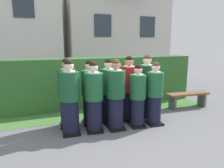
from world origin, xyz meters
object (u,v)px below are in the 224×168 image
Objects in this scene: student_front_row_2 at (116,96)px; student_front_row_1 at (94,99)px; student_rear_row_2 at (109,92)px; student_rear_row_4 at (146,88)px; student_front_row_4 at (155,95)px; student_front_row_0 at (70,99)px; student_in_red_blazer at (129,90)px; student_front_row_3 at (138,98)px; wooden_bench at (188,97)px; student_rear_row_0 at (68,94)px; student_rear_row_1 at (90,94)px.

student_front_row_1 is at bearing 173.77° from student_front_row_2.
student_rear_row_2 is 1.06m from student_rear_row_4.
student_front_row_4 is 0.92× the size of student_rear_row_4.
student_front_row_0 is at bearing 174.13° from student_front_row_1.
student_front_row_2 is 0.98× the size of student_in_red_blazer.
student_front_row_1 is 0.69m from student_rear_row_2.
student_front_row_3 is 2.38m from wooden_bench.
student_front_row_3 is 0.89× the size of student_rear_row_4.
student_front_row_0 is 1.00× the size of student_rear_row_0.
student_front_row_2 is 0.56m from student_front_row_3.
student_rear_row_1 reaches higher than student_front_row_3.
student_rear_row_2 reaches higher than student_front_row_4.
student_front_row_3 is at bearing -4.14° from student_front_row_2.
student_front_row_3 is 1.08× the size of wooden_bench.
student_in_red_blazer reaches higher than student_front_row_4.
student_in_red_blazer is at bearing 91.68° from student_front_row_3.
student_front_row_0 is 2.14m from student_rear_row_4.
student_rear_row_4 is at bearing 8.39° from student_front_row_0.
student_front_row_0 is 1.63m from student_in_red_blazer.
student_front_row_4 reaches higher than student_front_row_3.
student_rear_row_0 is at bearing 176.32° from student_rear_row_2.
student_front_row_1 is (0.54, -0.06, -0.03)m from student_front_row_0.
student_front_row_4 is 0.94× the size of student_rear_row_0.
student_rear_row_1 is 0.94× the size of student_rear_row_4.
student_front_row_0 reaches higher than student_rear_row_1.
wooden_bench is (1.75, 0.81, -0.40)m from student_front_row_4.
student_front_row_1 is 0.96× the size of student_in_red_blazer.
student_front_row_2 is at bearing -164.88° from wooden_bench.
student_front_row_1 is 1.13m from student_in_red_blazer.
student_front_row_0 is 0.98× the size of student_rear_row_4.
student_rear_row_4 is (1.06, 0.42, 0.02)m from student_front_row_2.
student_front_row_3 is 0.47m from student_front_row_4.
wooden_bench is at bearing 19.60° from student_front_row_3.
student_front_row_0 reaches higher than student_front_row_2.
wooden_bench is (2.77, 0.75, -0.45)m from student_front_row_2.
student_rear_row_0 reaches higher than student_front_row_1.
student_front_row_2 reaches higher than student_front_row_1.
student_front_row_1 is 0.74m from student_rear_row_0.
student_in_red_blazer is at bearing -7.50° from student_rear_row_2.
student_rear_row_0 is (0.02, 0.46, 0.00)m from student_front_row_0.
student_rear_row_0 is (-2.06, 0.64, 0.05)m from student_front_row_4.
student_rear_row_0 is (-1.59, 0.62, 0.08)m from student_front_row_3.
student_in_red_blazer is (1.58, -0.14, 0.01)m from student_rear_row_0.
student_rear_row_2 is 0.54m from student_in_red_blazer.
wooden_bench is (2.23, 0.31, -0.47)m from student_in_red_blazer.
student_front_row_1 is 0.97× the size of student_front_row_2.
student_in_red_blazer is (1.03, -0.10, 0.04)m from student_rear_row_1.
wooden_bench is (1.70, 0.32, -0.47)m from student_rear_row_4.
student_rear_row_4 is (1.55, -0.11, 0.05)m from student_rear_row_1.
student_front_row_3 is at bearing 177.36° from student_front_row_4.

